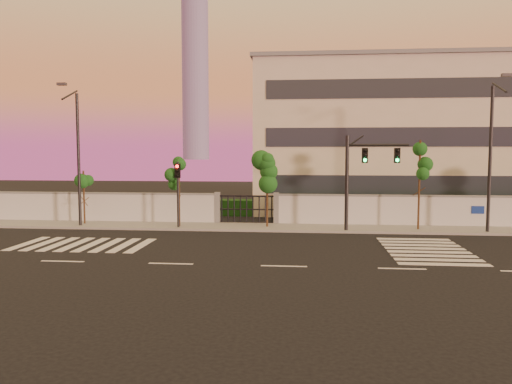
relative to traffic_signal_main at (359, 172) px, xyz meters
The scene contains 15 objects.
ground 10.96m from the traffic_signal_main, 113.96° to the right, with size 120.00×120.00×0.00m, color black.
sidewalk 5.66m from the traffic_signal_main, 165.44° to the left, with size 60.00×3.00×0.15m, color gray.
perimeter_wall 5.52m from the traffic_signal_main, 147.62° to the left, with size 60.00×0.36×2.20m.
hedge_row 6.78m from the traffic_signal_main, 119.54° to the left, with size 41.00×4.25×1.80m.
institutional_building 13.68m from the traffic_signal_main, 69.04° to the left, with size 24.40×12.40×12.25m.
distant_skyscraper 285.30m from the traffic_signal_main, 104.34° to the left, with size 16.00×16.00×118.00m.
road_markings 8.89m from the traffic_signal_main, 135.55° to the right, with size 57.00×7.62×0.02m.
street_tree_b 18.00m from the traffic_signal_main, behind, with size 1.39×1.11×3.68m.
street_tree_c 11.35m from the traffic_signal_main, behind, with size 1.36×1.08×4.51m.
street_tree_d 5.74m from the traffic_signal_main, behind, with size 1.60×1.27×4.83m.
street_tree_e 3.86m from the traffic_signal_main, 12.14° to the left, with size 1.52×1.21×5.65m.
traffic_signal_main is the anchor object (origin of this frame).
traffic_signal_secondary 11.33m from the traffic_signal_main, behind, with size 0.34×0.33×4.32m.
streetlight_west 17.90m from the traffic_signal_main, behind, with size 0.54×2.18×9.07m.
streetlight_east 7.77m from the traffic_signal_main, ahead, with size 0.55×2.22×9.21m.
Camera 1 is at (0.82, -21.24, 4.97)m, focal length 35.00 mm.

